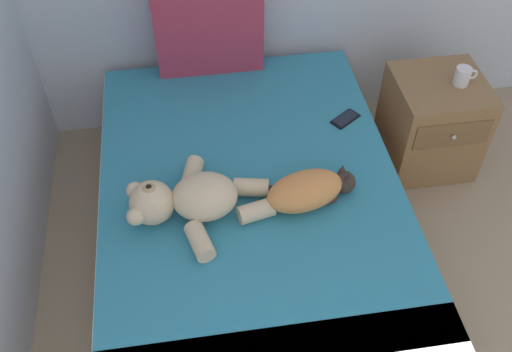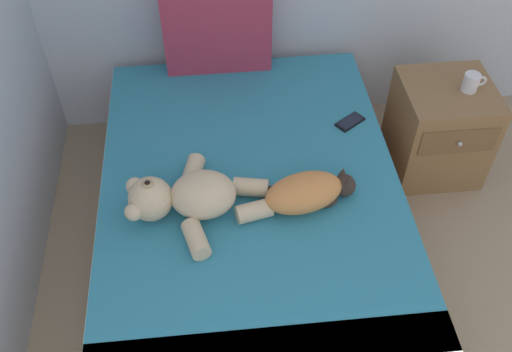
{
  "view_description": "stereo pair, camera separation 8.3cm",
  "coord_description": "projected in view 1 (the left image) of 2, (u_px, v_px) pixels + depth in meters",
  "views": [
    {
      "loc": [
        0.8,
        1.15,
        2.36
      ],
      "look_at": [
        1.05,
        2.83,
        0.54
      ],
      "focal_mm": 40.48,
      "sensor_mm": 36.0,
      "label": 1
    },
    {
      "loc": [
        0.88,
        1.14,
        2.36
      ],
      "look_at": [
        1.05,
        2.83,
        0.54
      ],
      "focal_mm": 40.48,
      "sensor_mm": 36.0,
      "label": 2
    }
  ],
  "objects": [
    {
      "name": "cat",
      "position": [
        309.0,
        190.0,
        2.43
      ],
      "size": [
        0.44,
        0.27,
        0.15
      ],
      "color": "#D18447",
      "rests_on": "bed"
    },
    {
      "name": "patterned_cushion",
      "position": [
        209.0,
        27.0,
        2.95
      ],
      "size": [
        0.56,
        0.13,
        0.5
      ],
      "color": "#A5334C",
      "rests_on": "bed"
    },
    {
      "name": "cell_phone",
      "position": [
        345.0,
        119.0,
        2.84
      ],
      "size": [
        0.16,
        0.14,
        0.01
      ],
      "color": "black",
      "rests_on": "bed"
    },
    {
      "name": "teddy_bear",
      "position": [
        190.0,
        199.0,
        2.38
      ],
      "size": [
        0.61,
        0.55,
        0.2
      ],
      "color": "beige",
      "rests_on": "bed"
    },
    {
      "name": "mug",
      "position": [
        463.0,
        76.0,
        2.9
      ],
      "size": [
        0.12,
        0.08,
        0.09
      ],
      "color": "silver",
      "rests_on": "nightstand"
    },
    {
      "name": "nightstand",
      "position": [
        431.0,
        123.0,
        3.13
      ],
      "size": [
        0.46,
        0.48,
        0.54
      ],
      "color": "olive",
      "rests_on": "ground_plane"
    },
    {
      "name": "bed",
      "position": [
        252.0,
        223.0,
        2.71
      ],
      "size": [
        1.38,
        1.99,
        0.48
      ],
      "color": "olive",
      "rests_on": "ground_plane"
    }
  ]
}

